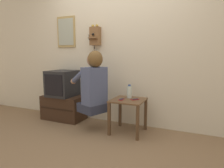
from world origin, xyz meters
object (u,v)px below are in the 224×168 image
object	(u,v)px
television	(62,83)
cell_phone_held	(122,99)
person	(93,83)
framed_picture	(66,32)
cell_phone_spare	(135,99)
water_bottle	(129,92)
wall_phone_antique	(95,36)

from	to	relation	value
television	cell_phone_held	xyz separation A→B (m)	(1.22, -0.18, -0.14)
television	cell_phone_held	distance (m)	1.24
person	cell_phone_held	world-z (taller)	person
person	television	bearing A→B (deg)	94.21
framed_picture	cell_phone_spare	world-z (taller)	framed_picture
water_bottle	cell_phone_spare	bearing A→B (deg)	-35.74
framed_picture	cell_phone_spare	size ratio (longest dim) A/B	4.15
cell_phone_spare	person	bearing A→B (deg)	-125.88
framed_picture	water_bottle	bearing A→B (deg)	-10.61
framed_picture	cell_phone_held	world-z (taller)	framed_picture
television	wall_phone_antique	size ratio (longest dim) A/B	0.66
framed_picture	cell_phone_spare	bearing A→B (deg)	-12.98
cell_phone_spare	framed_picture	bearing A→B (deg)	-154.47
television	framed_picture	size ratio (longest dim) A/B	0.86
framed_picture	cell_phone_held	size ratio (longest dim) A/B	4.44
person	wall_phone_antique	distance (m)	0.90
wall_phone_antique	water_bottle	distance (m)	1.15
wall_phone_antique	framed_picture	size ratio (longest dim) A/B	1.30
person	water_bottle	world-z (taller)	person
person	television	size ratio (longest dim) A/B	1.97
television	cell_phone_spare	distance (m)	1.41
television	framed_picture	distance (m)	0.96
wall_phone_antique	cell_phone_held	size ratio (longest dim) A/B	5.76
framed_picture	water_bottle	size ratio (longest dim) A/B	2.68
cell_phone_held	water_bottle	size ratio (longest dim) A/B	0.60
television	cell_phone_spare	world-z (taller)	television
person	water_bottle	xyz separation A→B (m)	(0.49, 0.25, -0.14)
cell_phone_held	person	bearing A→B (deg)	-170.47
person	wall_phone_antique	size ratio (longest dim) A/B	1.31
wall_phone_antique	water_bottle	xyz separation A→B (m)	(0.70, -0.21, -0.88)
person	cell_phone_held	xyz separation A→B (m)	(0.43, 0.08, -0.23)
water_bottle	cell_phone_held	bearing A→B (deg)	-110.27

